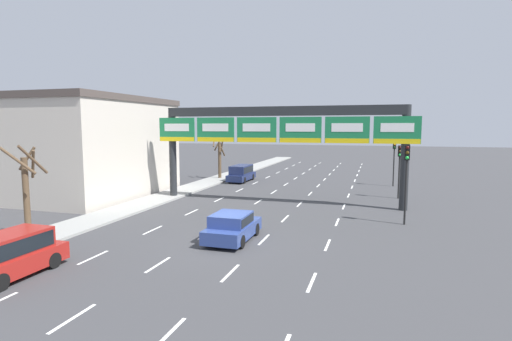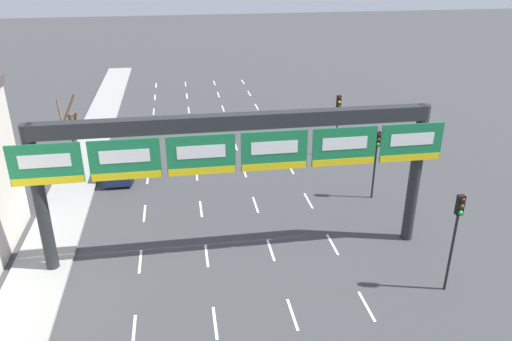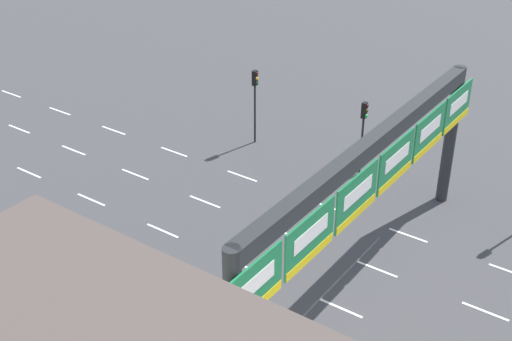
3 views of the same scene
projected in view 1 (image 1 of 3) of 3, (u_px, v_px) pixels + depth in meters
name	position (u px, v px, depth m)	size (l,w,h in m)	color
ground_plane	(228.00, 242.00, 20.37)	(220.00, 220.00, 0.00)	#3D3D3F
sidewalk_left	(72.00, 227.00, 23.15)	(2.80, 110.00, 0.15)	#999993
lane_dashes	(286.00, 197.00, 33.21)	(10.02, 67.00, 0.01)	white
sign_gantry	(279.00, 129.00, 30.16)	(20.01, 0.70, 7.39)	#232628
building_near	(83.00, 146.00, 34.32)	(11.43, 13.67, 8.35)	beige
suv_red	(11.00, 253.00, 15.58)	(1.80, 4.13, 1.76)	maroon
car_blue	(232.00, 226.00, 20.59)	(1.97, 4.08, 1.46)	navy
suv_navy	(241.00, 172.00, 42.93)	(1.83, 4.87, 1.75)	#19234C
traffic_light_near_gantry	(400.00, 161.00, 32.46)	(0.30, 0.35, 4.35)	black
traffic_light_mid_block	(407.00, 168.00, 23.67)	(0.30, 0.35, 4.80)	black
traffic_light_far_end	(394.00, 153.00, 39.19)	(0.30, 0.35, 4.60)	black
tree_bare_closest	(27.00, 188.00, 20.35)	(1.76, 1.83, 4.86)	brown
tree_bare_second	(220.00, 156.00, 44.74)	(1.40, 1.68, 5.14)	brown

